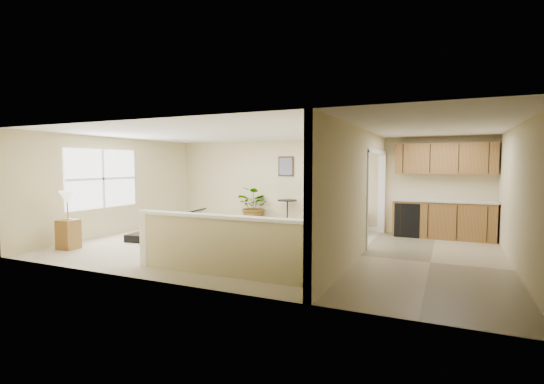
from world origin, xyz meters
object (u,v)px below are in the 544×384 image
at_px(piano, 174,211).
at_px(small_plant, 354,226).
at_px(accent_table, 287,210).
at_px(piano_bench, 209,230).
at_px(palm_plant, 255,206).
at_px(lamp_stand, 68,224).
at_px(loveseat, 336,221).

distance_m(piano, small_plant, 4.56).
height_order(piano, accent_table, piano).
bearing_deg(piano_bench, small_plant, 40.13).
bearing_deg(palm_plant, piano_bench, -86.49).
bearing_deg(piano_bench, palm_plant, 93.51).
relative_size(piano_bench, lamp_stand, 0.69).
height_order(loveseat, palm_plant, palm_plant).
height_order(piano_bench, lamp_stand, lamp_stand).
bearing_deg(loveseat, piano_bench, -139.56).
bearing_deg(accent_table, loveseat, -7.61).
xyz_separation_m(loveseat, lamp_stand, (-4.67, -4.37, 0.23)).
xyz_separation_m(loveseat, accent_table, (-1.48, 0.20, 0.21)).
bearing_deg(loveseat, lamp_stand, -143.26).
distance_m(palm_plant, small_plant, 3.04).
bearing_deg(accent_table, piano, -126.83).
bearing_deg(accent_table, palm_plant, 180.00).
relative_size(palm_plant, small_plant, 2.60).
height_order(piano, palm_plant, piano).
xyz_separation_m(piano, lamp_stand, (-1.25, -1.98, -0.13)).
distance_m(loveseat, small_plant, 0.51).
height_order(piano, small_plant, piano).
height_order(accent_table, palm_plant, palm_plant).
xyz_separation_m(piano_bench, small_plant, (2.84, 2.39, -0.08)).
height_order(piano, piano_bench, piano).
bearing_deg(palm_plant, piano, -109.38).
bearing_deg(piano, small_plant, 23.15).
relative_size(loveseat, accent_table, 1.84).
distance_m(piano_bench, small_plant, 3.71).
distance_m(loveseat, palm_plant, 2.53).
bearing_deg(small_plant, loveseat, 167.97).
distance_m(loveseat, accent_table, 1.51).
bearing_deg(palm_plant, lamp_stand, -115.31).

